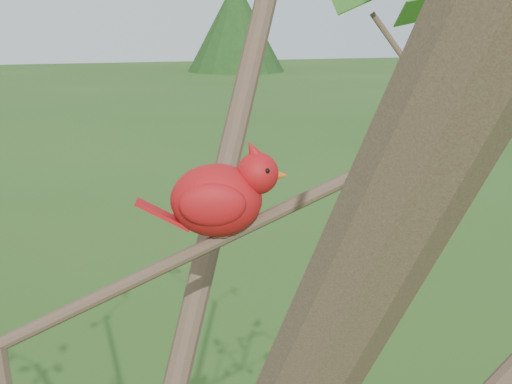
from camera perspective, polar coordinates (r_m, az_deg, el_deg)
crabapple_tree at (r=0.85m, az=-14.40°, el=-2.99°), size 2.35×2.05×2.95m
cardinal at (r=0.98m, az=-2.54°, el=-0.31°), size 0.19×0.12×0.13m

